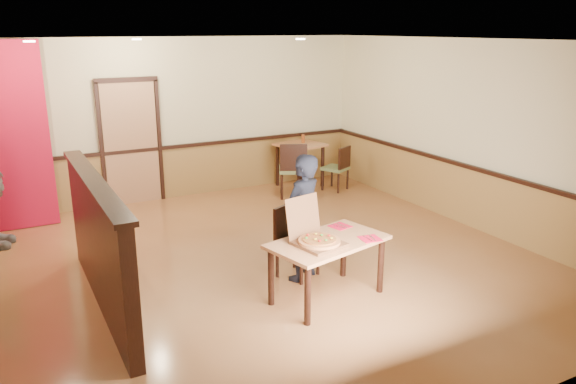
% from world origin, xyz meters
% --- Properties ---
extents(floor, '(7.00, 7.00, 0.00)m').
position_xyz_m(floor, '(0.00, 0.00, 0.00)').
color(floor, '#AA6F42').
rests_on(floor, ground).
extents(ceiling, '(7.00, 7.00, 0.00)m').
position_xyz_m(ceiling, '(0.00, 0.00, 2.80)').
color(ceiling, black).
rests_on(ceiling, wall_back).
extents(wall_back, '(7.00, 0.00, 7.00)m').
position_xyz_m(wall_back, '(0.00, 3.50, 1.40)').
color(wall_back, beige).
rests_on(wall_back, floor).
extents(wall_right, '(0.00, 7.00, 7.00)m').
position_xyz_m(wall_right, '(3.50, 0.00, 1.40)').
color(wall_right, beige).
rests_on(wall_right, floor).
extents(wainscot_back, '(7.00, 0.04, 0.90)m').
position_xyz_m(wainscot_back, '(0.00, 3.47, 0.45)').
color(wainscot_back, olive).
rests_on(wainscot_back, floor).
extents(chair_rail_back, '(7.00, 0.06, 0.06)m').
position_xyz_m(chair_rail_back, '(0.00, 3.45, 0.92)').
color(chair_rail_back, black).
rests_on(chair_rail_back, wall_back).
extents(wainscot_right, '(0.04, 7.00, 0.90)m').
position_xyz_m(wainscot_right, '(3.47, 0.00, 0.45)').
color(wainscot_right, olive).
rests_on(wainscot_right, floor).
extents(chair_rail_right, '(0.06, 7.00, 0.06)m').
position_xyz_m(chair_rail_right, '(3.45, 0.00, 0.92)').
color(chair_rail_right, black).
rests_on(chair_rail_right, wall_right).
extents(back_door, '(0.90, 0.06, 2.10)m').
position_xyz_m(back_door, '(-0.80, 3.46, 1.05)').
color(back_door, tan).
rests_on(back_door, wall_back).
extents(booth_partition, '(0.20, 3.10, 1.44)m').
position_xyz_m(booth_partition, '(-2.00, -0.20, 0.74)').
color(booth_partition, black).
rests_on(booth_partition, floor).
extents(spot_a, '(0.14, 0.14, 0.02)m').
position_xyz_m(spot_a, '(-2.30, 1.80, 2.78)').
color(spot_a, beige).
rests_on(spot_a, ceiling).
extents(spot_b, '(0.14, 0.14, 0.02)m').
position_xyz_m(spot_b, '(-0.80, 2.50, 2.78)').
color(spot_b, beige).
rests_on(spot_b, ceiling).
extents(spot_c, '(0.14, 0.14, 0.02)m').
position_xyz_m(spot_c, '(1.40, 1.50, 2.78)').
color(spot_c, beige).
rests_on(spot_c, ceiling).
extents(main_table, '(1.44, 1.02, 0.70)m').
position_xyz_m(main_table, '(0.25, -1.20, 0.59)').
color(main_table, tan).
rests_on(main_table, floor).
extents(diner_chair, '(0.58, 0.58, 0.88)m').
position_xyz_m(diner_chair, '(0.22, -0.47, 0.48)').
color(diner_chair, '#617041').
rests_on(diner_chair, floor).
extents(side_chair_left, '(0.67, 0.67, 1.01)m').
position_xyz_m(side_chair_left, '(1.79, 2.43, 0.55)').
color(side_chair_left, '#617041').
rests_on(side_chair_left, floor).
extents(side_chair_right, '(0.56, 0.56, 0.84)m').
position_xyz_m(side_chair_right, '(2.75, 2.44, 0.46)').
color(side_chair_right, '#617041').
rests_on(side_chair_right, floor).
extents(side_table, '(0.93, 0.93, 0.83)m').
position_xyz_m(side_table, '(2.27, 3.05, 0.64)').
color(side_table, tan).
rests_on(side_table, floor).
extents(diner, '(0.67, 0.57, 1.55)m').
position_xyz_m(diner, '(0.27, -0.60, 0.77)').
color(diner, black).
rests_on(diner, floor).
extents(pizza_box, '(0.56, 0.62, 0.48)m').
position_xyz_m(pizza_box, '(0.08, -1.24, 0.76)').
color(pizza_box, brown).
rests_on(pizza_box, main_table).
extents(pizza, '(0.56, 0.56, 0.03)m').
position_xyz_m(pizza, '(0.09, -1.29, 0.75)').
color(pizza, '#DB8C4F').
rests_on(pizza, pizza_box).
extents(napkin_near, '(0.25, 0.25, 0.01)m').
position_xyz_m(napkin_near, '(0.68, -1.39, 0.70)').
color(napkin_near, red).
rests_on(napkin_near, main_table).
extents(napkin_far, '(0.26, 0.26, 0.01)m').
position_xyz_m(napkin_far, '(0.61, -0.89, 0.70)').
color(napkin_far, red).
rests_on(napkin_far, main_table).
extents(condiment, '(0.06, 0.06, 0.16)m').
position_xyz_m(condiment, '(2.37, 3.10, 0.91)').
color(condiment, brown).
rests_on(condiment, side_table).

